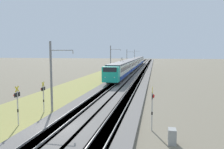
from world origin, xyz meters
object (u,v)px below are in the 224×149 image
object	(u,v)px
catenary_mast_near	(52,76)
equipment_cabinet	(172,137)
catenary_mast_mid	(111,61)
crossing_signal_far	(152,104)
catenary_mast_distant	(135,57)
passenger_train	(133,63)
crossing_signal_near	(17,102)
catenary_mast_far	(127,59)
crossing_signal_aux	(43,94)

from	to	relation	value
catenary_mast_near	equipment_cabinet	bearing A→B (deg)	-116.50
catenary_mast_near	catenary_mast_mid	distance (m)	30.22
crossing_signal_far	catenary_mast_distant	bearing A→B (deg)	96.16
passenger_train	catenary_mast_near	size ratio (longest dim) A/B	11.26
crossing_signal_near	catenary_mast_distant	world-z (taller)	catenary_mast_distant
passenger_train	catenary_mast_far	distance (m)	4.60
catenary_mast_mid	catenary_mast_distant	distance (m)	60.43
crossing_signal_near	crossing_signal_aux	bearing A→B (deg)	-91.13
crossing_signal_far	catenary_mast_mid	world-z (taller)	catenary_mast_mid
crossing_signal_near	catenary_mast_near	distance (m)	5.02
crossing_signal_far	crossing_signal_aux	world-z (taller)	crossing_signal_far
crossing_signal_aux	crossing_signal_far	bearing A→B (deg)	165.26
equipment_cabinet	passenger_train	bearing A→B (deg)	7.97
crossing_signal_far	catenary_mast_near	bearing A→B (deg)	161.42
passenger_train	crossing_signal_aux	world-z (taller)	passenger_train
catenary_mast_far	crossing_signal_far	bearing A→B (deg)	-170.96
crossing_signal_far	catenary_mast_far	xyz separation A→B (m)	(63.85, 10.15, 1.62)
passenger_train	crossing_signal_near	distance (m)	61.79
passenger_train	crossing_signal_far	bearing A→B (deg)	7.00
crossing_signal_near	catenary_mast_distant	size ratio (longest dim) A/B	0.45
crossing_signal_aux	crossing_signal_near	bearing A→B (deg)	88.87
catenary_mast_distant	catenary_mast_far	bearing A→B (deg)	-179.99
crossing_signal_far	catenary_mast_near	world-z (taller)	catenary_mast_near
crossing_signal_near	catenary_mast_mid	distance (m)	34.94
crossing_signal_aux	catenary_mast_near	world-z (taller)	catenary_mast_near
passenger_train	catenary_mast_mid	bearing A→B (deg)	-5.84
equipment_cabinet	crossing_signal_far	bearing A→B (deg)	30.40
catenary_mast_near	equipment_cabinet	world-z (taller)	catenary_mast_near
crossing_signal_near	catenary_mast_far	bearing A→B (deg)	-90.69
passenger_train	catenary_mast_far	bearing A→B (deg)	-141.30
crossing_signal_near	equipment_cabinet	world-z (taller)	crossing_signal_near
catenary_mast_near	catenary_mast_distant	size ratio (longest dim) A/B	0.96
crossing_signal_aux	equipment_cabinet	world-z (taller)	crossing_signal_aux
passenger_train	crossing_signal_aux	size ratio (longest dim) A/B	25.30
catenary_mast_near	equipment_cabinet	size ratio (longest dim) A/B	6.94
passenger_train	catenary_mast_mid	world-z (taller)	catenary_mast_mid
crossing_signal_near	crossing_signal_aux	size ratio (longest dim) A/B	1.06
passenger_train	equipment_cabinet	world-z (taller)	passenger_train
passenger_train	catenary_mast_distant	world-z (taller)	catenary_mast_distant
catenary_mast_near	crossing_signal_aux	bearing A→B (deg)	128.60
crossing_signal_aux	catenary_mast_far	size ratio (longest dim) A/B	0.45
passenger_train	catenary_mast_far	world-z (taller)	catenary_mast_far
catenary_mast_near	catenary_mast_far	world-z (taller)	catenary_mast_near
catenary_mast_distant	catenary_mast_mid	bearing A→B (deg)	180.00
crossing_signal_far	catenary_mast_near	size ratio (longest dim) A/B	0.48
crossing_signal_aux	catenary_mast_near	xyz separation A→B (m)	(0.56, -0.70, 1.81)
crossing_signal_near	crossing_signal_far	world-z (taller)	crossing_signal_far
catenary_mast_far	catenary_mast_near	bearing A→B (deg)	180.00
catenary_mast_mid	crossing_signal_far	bearing A→B (deg)	-163.19
passenger_train	catenary_mast_mid	size ratio (longest dim) A/B	10.59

